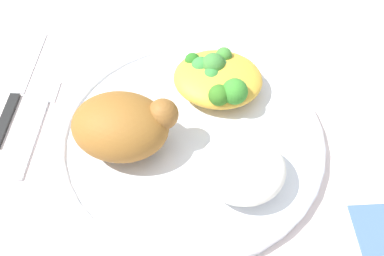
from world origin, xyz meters
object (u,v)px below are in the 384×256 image
plate (192,138)px  mac_cheese_with_broccoli (217,78)px  roasted_chicken (123,126)px  fork (39,120)px  knife (16,93)px  rice_pile (242,168)px

plate → mac_cheese_with_broccoli: size_ratio=2.81×
roasted_chicken → fork: 0.12m
plate → knife: (-0.22, 0.04, -0.01)m
fork → knife: bearing=139.6°
knife → mac_cheese_with_broccoli: bearing=6.8°
mac_cheese_with_broccoli → fork: size_ratio=0.73×
rice_pile → fork: bearing=167.0°
plate → rice_pile: (0.06, -0.05, 0.03)m
roasted_chicken → rice_pile: roasted_chicken is taller
mac_cheese_with_broccoli → knife: 0.25m
plate → knife: bearing=169.5°
mac_cheese_with_broccoli → knife: (-0.24, -0.03, -0.03)m
plate → fork: size_ratio=2.04×
plate → roasted_chicken: roasted_chicken is taller
rice_pile → knife: size_ratio=0.45×
mac_cheese_with_broccoli → fork: (-0.20, -0.06, -0.03)m
plate → mac_cheese_with_broccoli: mac_cheese_with_broccoli is taller
rice_pile → knife: (-0.28, 0.09, -0.03)m
fork → mac_cheese_with_broccoli: bearing=17.8°
plate → knife: size_ratio=1.53×
mac_cheese_with_broccoli → fork: bearing=-162.2°
mac_cheese_with_broccoli → roasted_chicken: bearing=-133.9°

